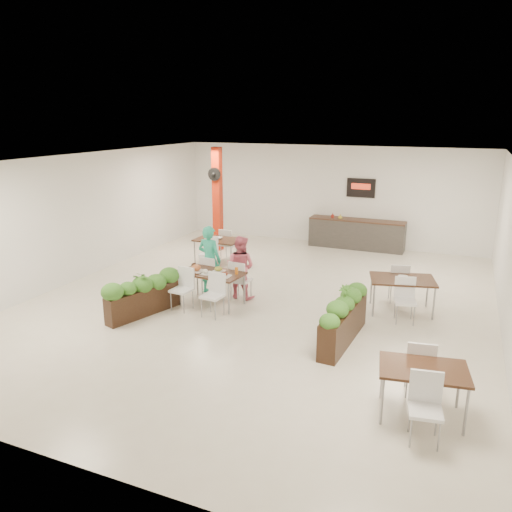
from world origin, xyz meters
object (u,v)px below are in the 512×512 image
at_px(main_table, 211,277).
at_px(side_table_b, 402,283).
at_px(side_table_c, 423,376).
at_px(diner_man, 210,260).
at_px(planter_left, 143,293).
at_px(side_table_a, 219,243).
at_px(red_column, 217,198).
at_px(planter_right, 344,316).
at_px(service_counter, 356,233).
at_px(diner_woman, 240,267).

height_order(main_table, side_table_b, same).
bearing_deg(side_table_c, diner_man, 137.57).
xyz_separation_m(planter_left, side_table_c, (5.80, -1.60, 0.12)).
relative_size(main_table, side_table_b, 1.03).
distance_m(side_table_a, side_table_b, 5.50).
xyz_separation_m(side_table_a, side_table_c, (6.02, -5.58, -0.01)).
xyz_separation_m(red_column, planter_right, (5.22, -5.10, -1.13)).
xyz_separation_m(service_counter, main_table, (-1.96, -6.18, 0.14)).
distance_m(red_column, side_table_c, 9.85).
relative_size(diner_woman, planter_right, 0.69).
xyz_separation_m(red_column, side_table_c, (6.79, -7.06, -1.02)).
bearing_deg(planter_left, planter_right, 4.79).
bearing_deg(planter_left, side_table_b, 24.86).
relative_size(diner_man, planter_left, 0.92).
bearing_deg(planter_left, main_table, 47.34).
xyz_separation_m(side_table_a, side_table_b, (5.25, -1.65, 0.00)).
distance_m(service_counter, side_table_b, 5.38).
height_order(red_column, main_table, red_column).
bearing_deg(main_table, diner_man, 120.80).
bearing_deg(main_table, red_column, 115.28).
distance_m(red_column, planter_right, 7.38).
xyz_separation_m(main_table, side_table_a, (-1.27, 2.85, 0.00)).
relative_size(diner_woman, side_table_c, 0.89).
relative_size(planter_left, side_table_b, 1.07).
distance_m(service_counter, planter_right, 7.07).
height_order(diner_man, side_table_b, diner_man).
xyz_separation_m(red_column, service_counter, (4.00, 1.86, -1.15)).
xyz_separation_m(diner_man, side_table_a, (-0.88, 2.19, -0.19)).
xyz_separation_m(side_table_b, side_table_c, (0.77, -3.93, -0.02)).
distance_m(side_table_a, side_table_c, 8.21).
bearing_deg(service_counter, red_column, -155.00).
relative_size(diner_man, side_table_b, 0.98).
bearing_deg(planter_right, red_column, 135.70).
distance_m(diner_man, side_table_c, 6.16).
height_order(diner_man, diner_woman, diner_man).
distance_m(red_column, diner_man, 4.10).
distance_m(diner_woman, side_table_c, 5.51).
bearing_deg(side_table_a, main_table, -64.47).
relative_size(service_counter, diner_woman, 2.03).
height_order(planter_left, side_table_a, planter_left).
xyz_separation_m(planter_left, side_table_b, (5.03, 2.33, 0.14)).
distance_m(planter_right, side_table_c, 2.51).
height_order(red_column, diner_woman, red_column).
height_order(diner_man, side_table_c, diner_man).
relative_size(service_counter, planter_left, 1.68).
xyz_separation_m(main_table, side_table_b, (3.98, 1.20, 0.00)).
bearing_deg(red_column, side_table_c, -46.09).
bearing_deg(side_table_b, diner_woman, 174.66).
distance_m(service_counter, main_table, 6.49).
relative_size(red_column, service_counter, 1.07).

